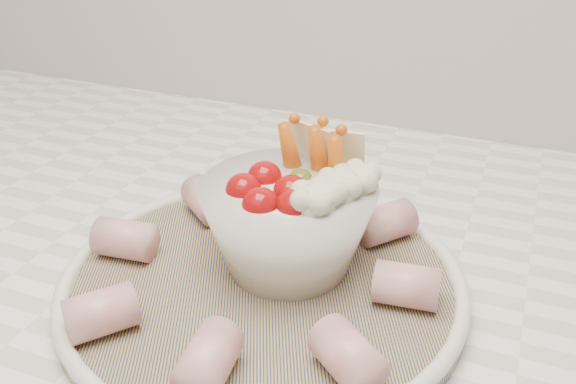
% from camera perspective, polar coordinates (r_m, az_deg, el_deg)
% --- Properties ---
extents(serving_platter, '(0.41, 0.41, 0.02)m').
position_cam_1_polar(serving_platter, '(0.51, -2.25, -8.07)').
color(serving_platter, navy).
rests_on(serving_platter, kitchen_counter).
extents(veggie_bowl, '(0.14, 0.14, 0.11)m').
position_cam_1_polar(veggie_bowl, '(0.50, 0.25, -2.49)').
color(veggie_bowl, white).
rests_on(veggie_bowl, serving_platter).
extents(cured_meat_rolls, '(0.28, 0.28, 0.03)m').
position_cam_1_polar(cured_meat_rolls, '(0.50, -2.37, -6.16)').
color(cured_meat_rolls, '#C25866').
rests_on(cured_meat_rolls, serving_platter).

